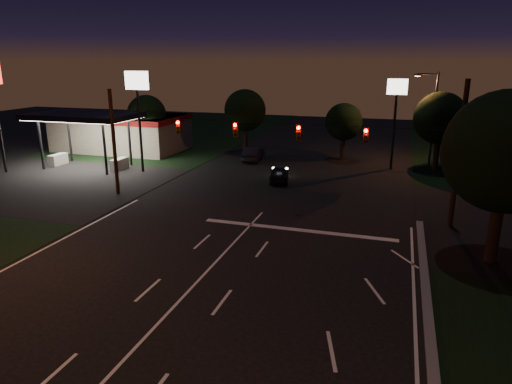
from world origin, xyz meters
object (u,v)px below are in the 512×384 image
at_px(tree_right_near, 506,153).
at_px(car_oncoming_a, 279,174).
at_px(utility_pole_right, 450,226).
at_px(car_oncoming_b, 253,154).

relative_size(tree_right_near, car_oncoming_a, 2.24).
xyz_separation_m(utility_pole_right, car_oncoming_b, (-17.75, 14.80, 0.72)).
bearing_deg(utility_pole_right, tree_right_near, -72.47).
bearing_deg(car_oncoming_a, car_oncoming_b, -69.47).
distance_m(utility_pole_right, car_oncoming_a, 14.97).
bearing_deg(car_oncoming_b, tree_right_near, 127.30).
bearing_deg(car_oncoming_a, utility_pole_right, 138.28).
height_order(utility_pole_right, tree_right_near, tree_right_near).
distance_m(utility_pole_right, tree_right_near, 7.61).
xyz_separation_m(tree_right_near, car_oncoming_a, (-14.53, 12.22, -5.01)).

